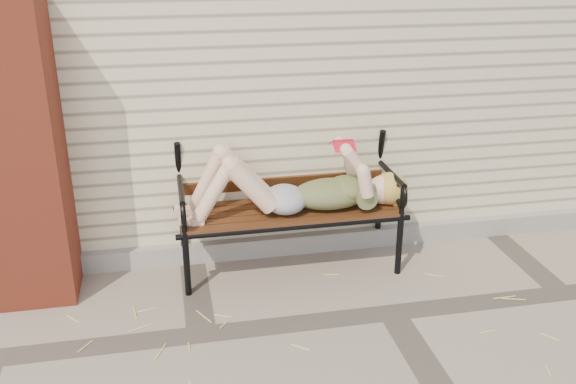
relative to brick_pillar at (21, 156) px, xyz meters
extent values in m
plane|color=gray|center=(2.30, -0.75, -1.00)|extent=(80.00, 80.00, 0.00)
cube|color=beige|center=(2.30, 2.25, 0.50)|extent=(8.00, 4.00, 3.00)
cube|color=gray|center=(2.30, 0.22, -0.93)|extent=(8.00, 0.10, 0.15)
cube|color=#A63B25|center=(0.00, 0.00, 0.00)|extent=(0.50, 0.50, 2.00)
cylinder|color=black|center=(1.00, -0.25, -0.77)|extent=(0.05, 0.05, 0.46)
cylinder|color=black|center=(1.00, 0.21, -0.77)|extent=(0.05, 0.05, 0.46)
cylinder|color=black|center=(2.52, -0.25, -0.77)|extent=(0.05, 0.05, 0.46)
cylinder|color=black|center=(2.52, 0.21, -0.77)|extent=(0.05, 0.05, 0.46)
cube|color=#4E2E14|center=(1.76, -0.02, -0.54)|extent=(1.57, 0.51, 0.03)
cylinder|color=black|center=(1.76, -0.25, -0.56)|extent=(1.65, 0.04, 0.04)
cylinder|color=black|center=(1.76, 0.21, -0.56)|extent=(1.65, 0.04, 0.04)
torus|color=black|center=(1.76, 0.33, -0.02)|extent=(0.28, 0.04, 0.28)
ellipsoid|color=#093342|center=(2.05, -0.05, -0.41)|extent=(0.56, 0.32, 0.22)
ellipsoid|color=#093342|center=(2.17, -0.05, -0.38)|extent=(0.27, 0.31, 0.17)
ellipsoid|color=#9E9EA2|center=(1.72, -0.05, -0.43)|extent=(0.31, 0.35, 0.20)
sphere|color=beige|center=(2.45, -0.05, -0.41)|extent=(0.23, 0.23, 0.23)
ellipsoid|color=gold|center=(2.50, -0.05, -0.41)|extent=(0.26, 0.26, 0.24)
cube|color=red|center=(2.13, -0.05, -0.02)|extent=(0.14, 0.02, 0.02)
cube|color=white|center=(2.13, -0.09, -0.05)|extent=(0.14, 0.09, 0.05)
cube|color=white|center=(2.13, -0.01, -0.05)|extent=(0.14, 0.09, 0.05)
cube|color=red|center=(2.13, -0.10, -0.04)|extent=(0.15, 0.10, 0.05)
cube|color=red|center=(2.13, 0.00, -0.04)|extent=(0.15, 0.10, 0.05)
cylinder|color=#E1D16E|center=(0.94, -1.03, -0.99)|extent=(0.08, 0.04, 0.01)
cylinder|color=#E1D16E|center=(1.66, -1.09, -0.99)|extent=(0.15, 0.09, 0.01)
cylinder|color=#E1D16E|center=(2.58, -0.29, -0.99)|extent=(0.11, 0.13, 0.01)
cylinder|color=#E1D16E|center=(0.56, -0.67, -0.99)|extent=(0.07, 0.13, 0.01)
cylinder|color=#E1D16E|center=(3.16, -1.48, -0.99)|extent=(0.11, 0.06, 0.01)
cylinder|color=#E1D16E|center=(0.87, -0.57, -0.99)|extent=(0.12, 0.11, 0.01)
cylinder|color=#E1D16E|center=(0.36, -0.62, -0.99)|extent=(0.01, 0.10, 0.01)
cylinder|color=#E1D16E|center=(2.07, -1.07, -0.99)|extent=(0.09, 0.03, 0.01)
cylinder|color=#E1D16E|center=(0.50, -0.80, -0.99)|extent=(0.07, 0.12, 0.01)
cylinder|color=#E1D16E|center=(1.81, -0.29, -0.99)|extent=(0.13, 0.08, 0.01)
cylinder|color=#E1D16E|center=(3.15, -0.90, -0.99)|extent=(0.02, 0.15, 0.01)
cylinder|color=#E1D16E|center=(3.15, -0.58, -0.99)|extent=(0.01, 0.15, 0.01)
cylinder|color=#E1D16E|center=(1.30, -1.27, -0.99)|extent=(0.13, 0.03, 0.01)
cylinder|color=#E1D16E|center=(2.47, -1.52, -0.99)|extent=(0.11, 0.02, 0.01)
cylinder|color=#E1D16E|center=(2.14, -0.85, -0.99)|extent=(0.07, 0.10, 0.01)
cylinder|color=#E1D16E|center=(2.92, -1.26, -0.99)|extent=(0.07, 0.08, 0.01)
cylinder|color=#E1D16E|center=(1.95, -0.32, -0.99)|extent=(0.09, 0.06, 0.01)
cylinder|color=#E1D16E|center=(1.27, -1.14, -0.99)|extent=(0.16, 0.05, 0.01)
camera|label=1|loc=(0.92, -4.16, 1.34)|focal=40.00mm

